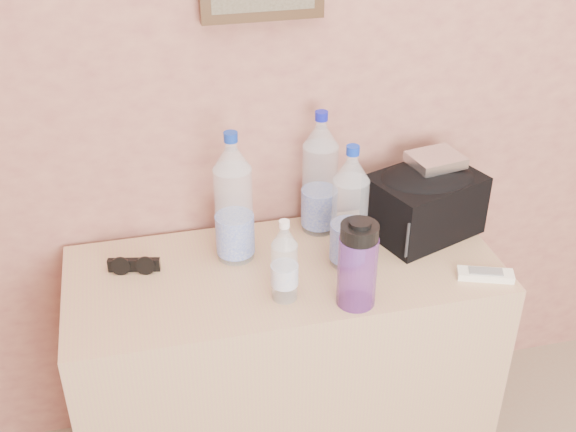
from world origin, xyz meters
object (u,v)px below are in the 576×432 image
object	(u,v)px
ac_remote	(485,275)
foil_packet	(436,160)
pet_large_d	(350,213)
pet_large_c	(320,179)
sunglasses	(134,265)
dresser	(285,368)
pet_small	(284,265)
nalgene_bottle	(358,264)
toiletry_bag	(425,201)
pet_large_b	(234,204)

from	to	relation	value
ac_remote	foil_packet	size ratio (longest dim) A/B	1.04
pet_large_d	ac_remote	bearing A→B (deg)	-24.77
pet_large_c	sunglasses	size ratio (longest dim) A/B	2.65
sunglasses	ac_remote	distance (m)	0.89
dresser	pet_large_c	distance (m)	0.55
pet_small	foil_packet	bearing A→B (deg)	25.62
dresser	pet_large_d	bearing A→B (deg)	-3.79
pet_large_d	pet_large_c	bearing A→B (deg)	99.10
nalgene_bottle	toiletry_bag	distance (m)	0.38
sunglasses	nalgene_bottle	bearing A→B (deg)	-14.74
pet_large_c	nalgene_bottle	size ratio (longest dim) A/B	1.54
pet_small	foil_packet	distance (m)	0.53
pet_large_c	pet_small	bearing A→B (deg)	-120.14
nalgene_bottle	ac_remote	world-z (taller)	nalgene_bottle
dresser	pet_large_b	distance (m)	0.53
pet_large_d	sunglasses	xyz separation A→B (m)	(-0.54, 0.09, -0.13)
pet_large_c	toiletry_bag	xyz separation A→B (m)	(0.27, -0.08, -0.06)
sunglasses	toiletry_bag	xyz separation A→B (m)	(0.79, 0.01, 0.08)
pet_small	nalgene_bottle	distance (m)	0.17
ac_remote	foil_packet	bearing A→B (deg)	118.86
nalgene_bottle	ac_remote	bearing A→B (deg)	2.68
pet_large_b	pet_small	xyz separation A→B (m)	(0.08, -0.20, -0.06)
toiletry_bag	nalgene_bottle	bearing A→B (deg)	-156.60
sunglasses	pet_small	bearing A→B (deg)	-17.63
dresser	pet_small	xyz separation A→B (m)	(-0.03, -0.12, 0.44)
dresser	foil_packet	distance (m)	0.72
pet_large_b	pet_large_c	size ratio (longest dim) A/B	1.02
sunglasses	ac_remote	world-z (taller)	sunglasses
pet_large_b	pet_large_c	distance (m)	0.26
pet_large_d	toiletry_bag	bearing A→B (deg)	21.46
dresser	toiletry_bag	xyz separation A→B (m)	(0.41, 0.09, 0.44)
pet_large_c	ac_remote	bearing A→B (deg)	-43.03
pet_large_c	sunglasses	bearing A→B (deg)	-170.43
pet_large_c	pet_large_d	size ratio (longest dim) A/B	1.05
pet_large_c	sunglasses	xyz separation A→B (m)	(-0.51, -0.09, -0.14)
pet_large_d	toiletry_bag	distance (m)	0.27
pet_large_c	toiletry_bag	distance (m)	0.29
pet_small	pet_large_c	bearing A→B (deg)	59.86
ac_remote	foil_packet	distance (m)	0.33
dresser	nalgene_bottle	world-z (taller)	nalgene_bottle
sunglasses	toiletry_bag	world-z (taller)	toiletry_bag
foil_packet	pet_small	bearing A→B (deg)	-154.38
pet_large_d	foil_packet	size ratio (longest dim) A/B	2.50
pet_large_b	foil_packet	size ratio (longest dim) A/B	2.66
nalgene_bottle	pet_small	bearing A→B (deg)	160.35
pet_large_b	sunglasses	bearing A→B (deg)	-179.04
pet_small	foil_packet	size ratio (longest dim) A/B	1.62
dresser	nalgene_bottle	size ratio (longest dim) A/B	4.88
pet_large_c	nalgene_bottle	distance (m)	0.34
pet_large_c	pet_small	size ratio (longest dim) A/B	1.61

